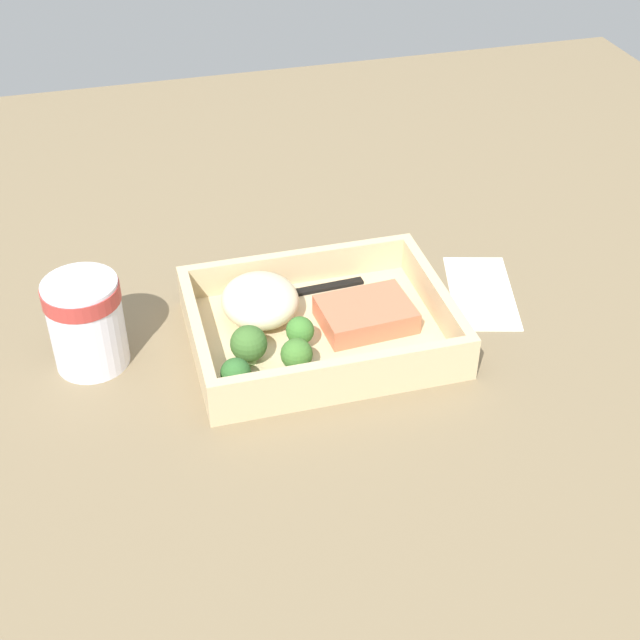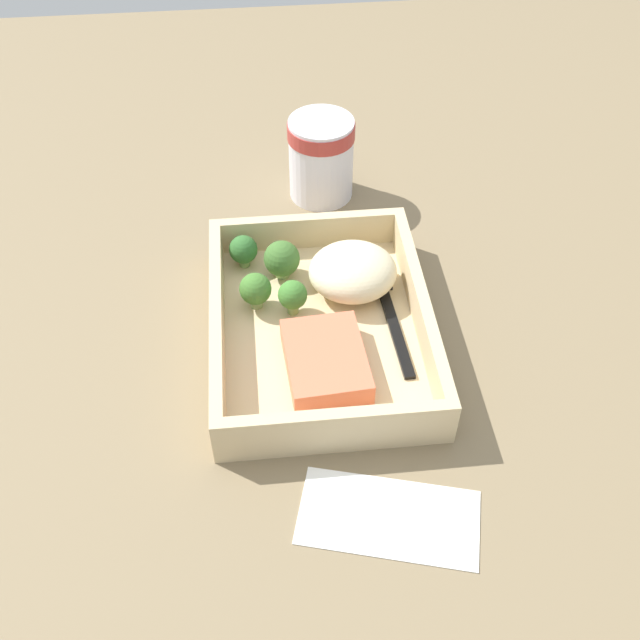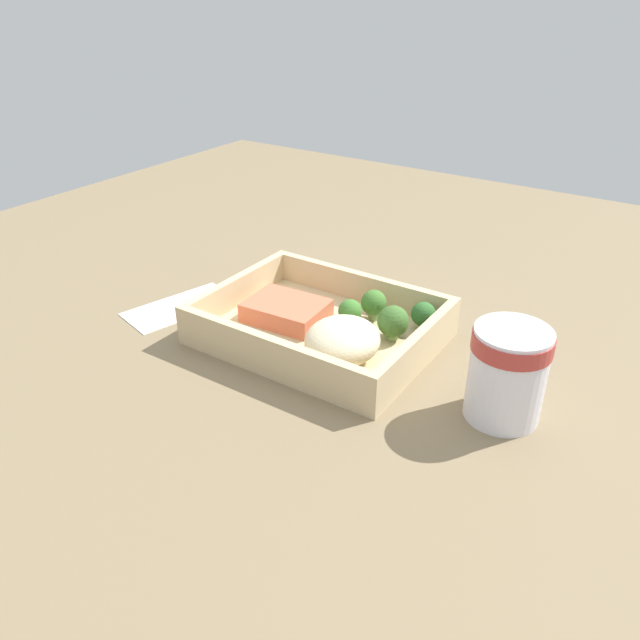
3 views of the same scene
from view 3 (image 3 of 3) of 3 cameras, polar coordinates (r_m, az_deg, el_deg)
ground_plane at (r=80.43cm, az=0.00°, el=-2.31°), size 160.00×160.00×2.00cm
takeout_tray at (r=79.61cm, az=0.00°, el=-1.32°), size 28.32×21.79×1.20cm
tray_rim at (r=78.34cm, az=0.00°, el=0.32°), size 28.32×21.79×3.99cm
salmon_fillet at (r=81.46cm, az=-3.05°, el=0.89°), size 10.57×8.19×2.54cm
mashed_potatoes at (r=72.42cm, az=2.06°, el=-1.89°), size 8.66×9.38×4.86cm
broccoli_floret_1 at (r=76.88cm, az=6.70°, el=-0.17°), size 3.93×3.93×4.42cm
broccoli_floret_2 at (r=81.04cm, az=4.93°, el=1.53°), size 3.36×3.36×4.14cm
broccoli_floret_3 at (r=79.47cm, az=9.43°, el=0.47°), size 3.14×3.14×3.82cm
broccoli_floret_4 at (r=78.70cm, az=2.77°, el=0.74°), size 3.05×3.05×4.03cm
fork at (r=73.16cm, az=-2.19°, el=-3.58°), size 15.87×2.53×0.44cm
paper_cup at (r=66.21cm, az=16.79°, el=-4.32°), size 8.05×8.05×10.30cm
receipt_slip at (r=89.50cm, az=-12.62°, el=1.20°), size 11.23×16.62×0.24cm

